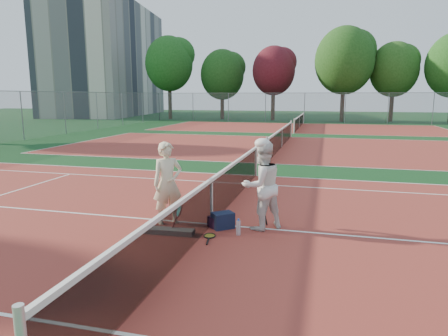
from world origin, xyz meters
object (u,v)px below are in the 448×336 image
(racket_spare, at_px, (210,236))
(water_bottle, at_px, (238,228))
(player_b, at_px, (262,186))
(racket_black_held, at_px, (263,213))
(net_main, at_px, (212,202))
(racket_red, at_px, (179,218))
(player_a, at_px, (168,183))
(sports_bag_purple, at_px, (215,222))
(sports_bag_navy, at_px, (223,220))
(apartment_block, at_px, (107,61))

(racket_spare, height_order, water_bottle, water_bottle)
(player_b, relative_size, racket_spare, 3.05)
(racket_black_held, xyz_separation_m, racket_spare, (-0.91, -0.90, -0.28))
(net_main, height_order, racket_black_held, net_main)
(racket_red, bearing_deg, racket_spare, -49.47)
(net_main, relative_size, player_a, 6.18)
(sports_bag_purple, distance_m, water_bottle, 0.67)
(racket_red, xyz_separation_m, racket_spare, (0.68, -0.12, -0.27))
(net_main, xyz_separation_m, sports_bag_navy, (0.30, -0.18, -0.34))
(player_a, bearing_deg, racket_black_held, -31.43)
(net_main, bearing_deg, player_a, -172.35)
(racket_red, height_order, water_bottle, racket_red)
(apartment_block, height_order, racket_spare, apartment_block)
(net_main, height_order, water_bottle, net_main)
(sports_bag_navy, relative_size, water_bottle, 1.43)
(net_main, distance_m, racket_spare, 0.90)
(net_main, xyz_separation_m, player_b, (1.07, 0.02, 0.41))
(player_a, distance_m, racket_black_held, 2.12)
(player_b, xyz_separation_m, sports_bag_purple, (-0.95, -0.20, -0.80))
(player_a, distance_m, racket_red, 0.88)
(player_a, distance_m, sports_bag_purple, 1.31)
(player_b, distance_m, racket_spare, 1.48)
(racket_red, distance_m, racket_spare, 0.74)
(water_bottle, bearing_deg, player_b, 54.64)
(apartment_block, height_order, racket_red, apartment_block)
(apartment_block, xyz_separation_m, player_b, (29.07, -43.98, -6.58))
(racket_spare, bearing_deg, sports_bag_purple, -4.63)
(apartment_block, relative_size, sports_bag_purple, 76.69)
(racket_black_held, height_order, racket_spare, racket_black_held)
(player_b, distance_m, racket_red, 1.82)
(racket_red, relative_size, racket_black_held, 0.96)
(net_main, xyz_separation_m, sports_bag_purple, (0.12, -0.18, -0.39))
(racket_red, relative_size, racket_spare, 0.95)
(racket_spare, bearing_deg, apartment_block, 22.39)
(racket_black_held, distance_m, sports_bag_purple, 1.03)
(racket_red, distance_m, racket_black_held, 1.77)
(water_bottle, bearing_deg, racket_black_held, 60.93)
(net_main, height_order, player_b, player_b)
(water_bottle, bearing_deg, racket_spare, -157.17)
(apartment_block, distance_m, water_bottle, 53.46)
(racket_black_held, xyz_separation_m, sports_bag_navy, (-0.78, -0.35, -0.13))
(sports_bag_navy, relative_size, sports_bag_purple, 1.50)
(racket_black_held, height_order, sports_bag_purple, racket_black_held)
(apartment_block, distance_m, sports_bag_navy, 52.97)
(water_bottle, bearing_deg, sports_bag_purple, 150.68)
(apartment_block, distance_m, sports_bag_purple, 52.89)
(player_b, distance_m, water_bottle, 1.00)
(apartment_block, xyz_separation_m, racket_spare, (28.17, -44.73, -7.49))
(apartment_block, height_order, racket_black_held, apartment_block)
(apartment_block, height_order, sports_bag_navy, apartment_block)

